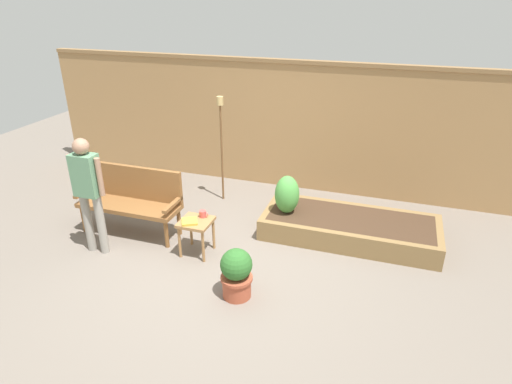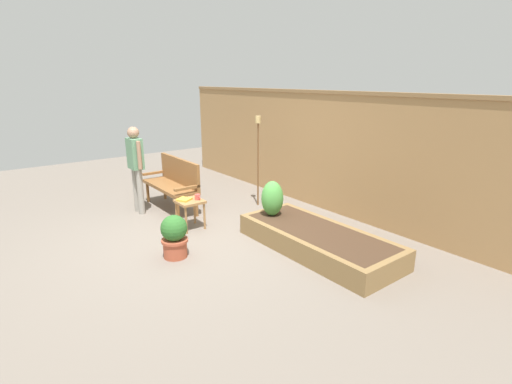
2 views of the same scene
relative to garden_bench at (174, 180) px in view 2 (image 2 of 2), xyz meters
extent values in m
plane|color=#70665B|center=(1.43, -0.38, -0.54)|extent=(14.00, 14.00, 0.00)
cube|color=#A37A4C|center=(1.43, 2.22, 0.51)|extent=(8.40, 0.10, 2.10)
cube|color=olive|center=(1.43, 2.22, 1.59)|extent=(8.40, 0.14, 0.06)
cylinder|color=brown|center=(0.66, 0.08, -0.34)|extent=(0.06, 0.06, 0.40)
cylinder|color=brown|center=(0.66, -0.28, -0.34)|extent=(0.06, 0.06, 0.40)
cylinder|color=brown|center=(-0.66, 0.08, -0.34)|extent=(0.06, 0.06, 0.40)
cylinder|color=brown|center=(-0.66, -0.28, -0.34)|extent=(0.06, 0.06, 0.40)
cube|color=brown|center=(0.00, -0.10, -0.11)|extent=(1.44, 0.48, 0.06)
cube|color=brown|center=(0.00, 0.11, 0.16)|extent=(1.44, 0.06, 0.48)
cube|color=brown|center=(-0.69, -0.10, 0.02)|extent=(0.06, 0.48, 0.04)
cube|color=brown|center=(0.69, -0.10, 0.02)|extent=(0.06, 0.48, 0.04)
cylinder|color=#9E7042|center=(1.27, -0.11, -0.32)|extent=(0.04, 0.04, 0.44)
cylinder|color=#9E7042|center=(1.27, -0.44, -0.32)|extent=(0.04, 0.04, 0.44)
cylinder|color=#9E7042|center=(0.94, -0.11, -0.32)|extent=(0.04, 0.04, 0.44)
cylinder|color=#9E7042|center=(0.94, -0.44, -0.32)|extent=(0.04, 0.04, 0.44)
cube|color=#9E7042|center=(1.11, -0.28, -0.08)|extent=(0.40, 0.40, 0.04)
cylinder|color=#CC4C47|center=(1.15, -0.15, -0.02)|extent=(0.09, 0.09, 0.09)
torus|color=#CC4C47|center=(1.20, -0.15, -0.02)|extent=(0.06, 0.01, 0.06)
cube|color=gold|center=(1.05, -0.34, -0.05)|extent=(0.26, 0.26, 0.03)
cylinder|color=#A84C33|center=(1.91, -0.94, -0.43)|extent=(0.32, 0.32, 0.22)
cylinder|color=#A84C33|center=(1.91, -0.94, -0.30)|extent=(0.36, 0.36, 0.04)
sphere|color=#2D6628|center=(1.91, -0.94, -0.12)|extent=(0.36, 0.36, 0.36)
cube|color=olive|center=(2.95, 0.30, -0.39)|extent=(2.40, 0.09, 0.30)
cube|color=olive|center=(2.95, 1.21, -0.39)|extent=(2.40, 0.09, 0.30)
cube|color=olive|center=(1.79, 0.76, -0.39)|extent=(0.09, 0.82, 0.30)
cube|color=olive|center=(4.10, 0.76, -0.39)|extent=(0.09, 0.82, 0.30)
cube|color=#422D1E|center=(2.95, 0.76, -0.39)|extent=(2.22, 0.82, 0.30)
cylinder|color=brown|center=(2.07, 0.65, -0.21)|extent=(0.04, 0.04, 0.06)
ellipsoid|color=#4C9942|center=(2.07, 0.65, 0.03)|extent=(0.34, 0.34, 0.55)
cylinder|color=brown|center=(0.81, 1.34, 0.24)|extent=(0.03, 0.03, 1.57)
cylinder|color=tan|center=(0.81, 1.34, 1.09)|extent=(0.10, 0.10, 0.13)
cylinder|color=gray|center=(-0.06, -0.64, -0.13)|extent=(0.11, 0.11, 0.82)
cylinder|color=gray|center=(-0.26, -0.64, -0.13)|extent=(0.11, 0.11, 0.82)
cube|color=#5B8966|center=(-0.16, -0.64, 0.55)|extent=(0.32, 0.20, 0.54)
cylinder|color=#9E755B|center=(0.04, -0.64, 0.55)|extent=(0.07, 0.07, 0.49)
cylinder|color=#9E755B|center=(-0.36, -0.64, 0.55)|extent=(0.07, 0.07, 0.49)
sphere|color=#9E755B|center=(-0.16, -0.64, 0.92)|extent=(0.20, 0.20, 0.20)
camera|label=1|loc=(3.36, -4.65, 2.62)|focal=30.50mm
camera|label=2|loc=(6.39, -2.98, 1.81)|focal=26.82mm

